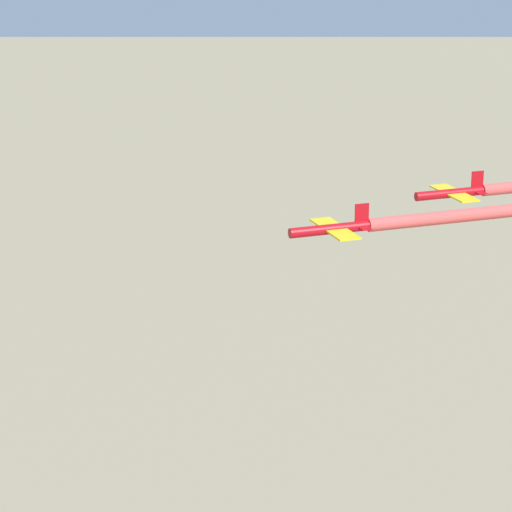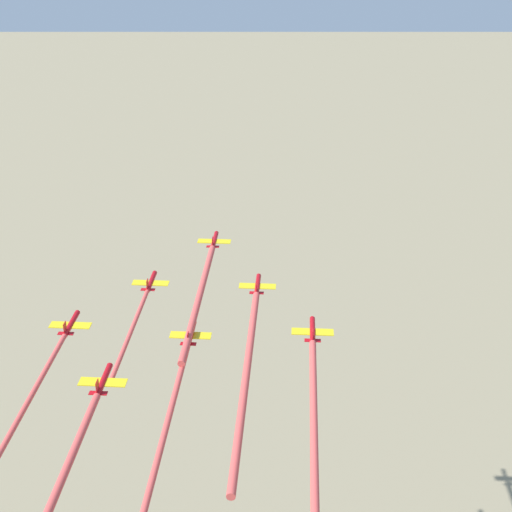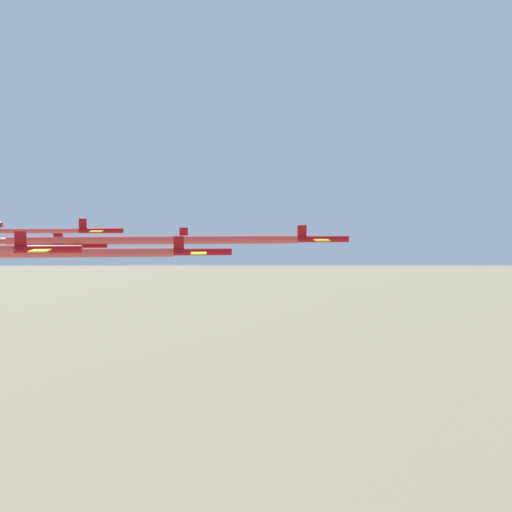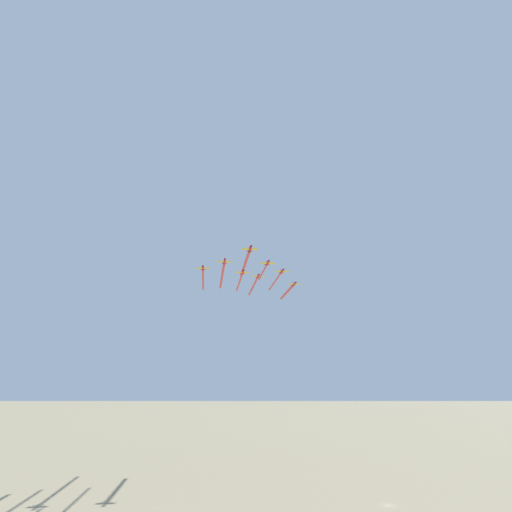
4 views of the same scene
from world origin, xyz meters
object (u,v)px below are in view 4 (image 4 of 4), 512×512
object	(u,v)px
jet_0	(250,249)
jet_7	(258,276)
jet_5	(203,268)
jet_1	(268,263)
jet_6	(294,284)
jet_3	(282,271)
jet_2	(225,261)
jet_4	(243,272)

from	to	relation	value
jet_0	jet_7	xyz separation A→B (m)	(-45.11, -30.53, 1.80)
jet_5	jet_1	bearing A→B (deg)	150.46
jet_1	jet_0	bearing A→B (deg)	59.53
jet_0	jet_5	distance (m)	41.35
jet_6	jet_7	world-z (taller)	jet_7
jet_1	jet_3	xyz separation A→B (m)	(-19.99, -5.25, 1.07)
jet_1	jet_5	distance (m)	36.17
jet_6	jet_5	bearing A→B (deg)	18.78
jet_2	jet_4	xyz separation A→B (m)	(-19.99, -5.25, -0.18)
jet_1	jet_6	distance (m)	41.37
jet_1	jet_5	xyz separation A→B (m)	(9.74, -34.80, 1.41)
jet_7	jet_6	bearing A→B (deg)	-180.00
jet_0	jet_4	xyz separation A→B (m)	(-25.12, -25.28, -1.03)
jet_4	jet_5	distance (m)	21.02
jet_4	jet_6	xyz separation A→B (m)	(-34.86, 9.53, -1.17)
jet_2	jet_4	world-z (taller)	jet_2
jet_5	jet_7	bearing A→B (deg)	-150.46
jet_4	jet_2	bearing A→B (deg)	59.53
jet_2	jet_7	xyz separation A→B (m)	(-39.99, -10.50, 2.65)
jet_1	jet_6	world-z (taller)	jet_1
jet_0	jet_4	size ratio (longest dim) A/B	1.00
jet_6	jet_7	bearing A→B (deg)	0.00
jet_3	jet_4	distance (m)	21.00
jet_3	jet_4	xyz separation A→B (m)	(14.87, -14.78, -1.22)
jet_0	jet_5	bearing A→B (deg)	-59.53
jet_0	jet_7	bearing A→B (deg)	-101.09
jet_1	jet_4	size ratio (longest dim) A/B	1.00
jet_0	jet_5	xyz separation A→B (m)	(-10.25, -40.05, 0.53)
jet_7	jet_4	bearing A→B (deg)	59.53
jet_4	jet_0	bearing A→B (deg)	90.00
jet_6	jet_1	bearing A→B (deg)	59.53
jet_0	jet_1	bearing A→B (deg)	-120.47
jet_2	jet_3	world-z (taller)	jet_3
jet_2	jet_0	bearing A→B (deg)	120.47
jet_3	jet_6	world-z (taller)	jet_3
jet_0	jet_2	world-z (taller)	jet_0
jet_0	jet_2	bearing A→B (deg)	-59.53
jet_1	jet_5	bearing A→B (deg)	-29.54
jet_3	jet_7	distance (m)	20.74
jet_7	jet_3	bearing A→B (deg)	120.47
jet_4	jet_3	bearing A→B (deg)	-180.00
jet_0	jet_2	xyz separation A→B (m)	(-5.13, -20.03, -0.85)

